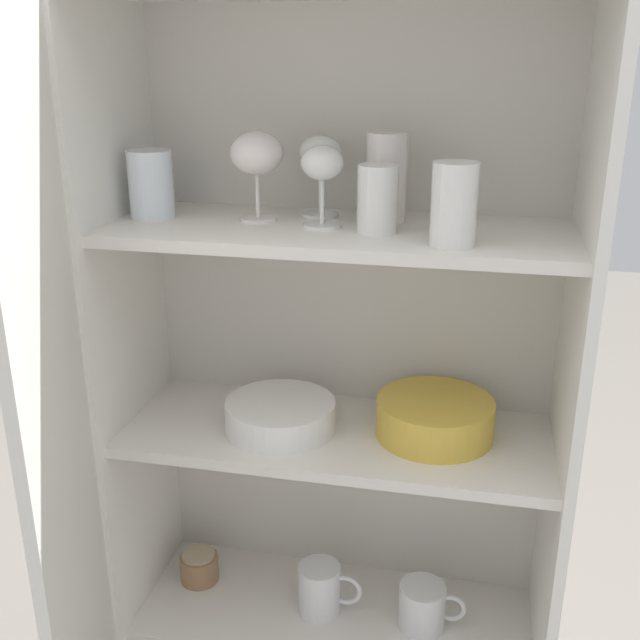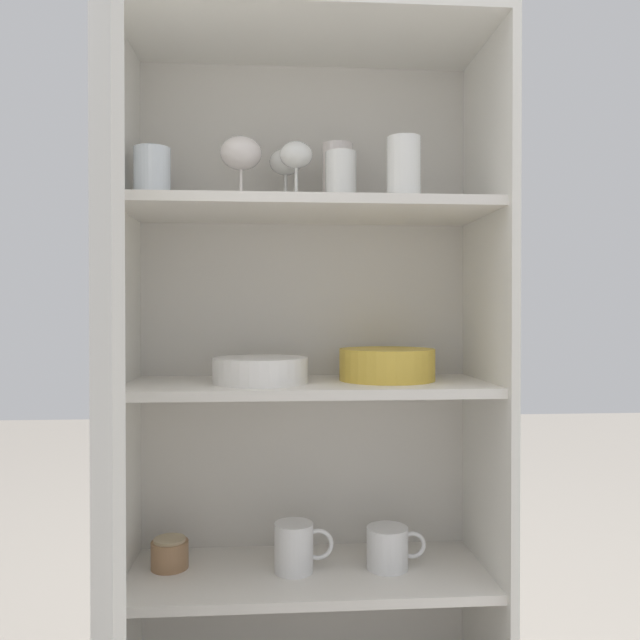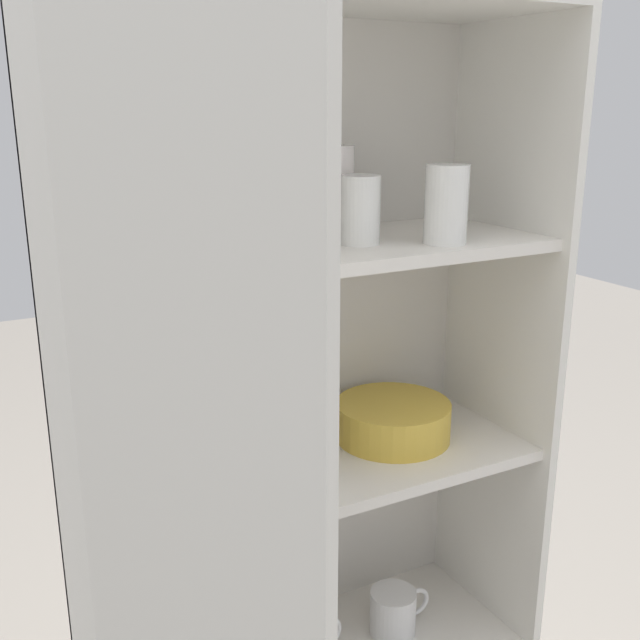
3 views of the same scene
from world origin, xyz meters
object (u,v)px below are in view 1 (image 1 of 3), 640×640
object	(u,v)px
plate_stack_white	(280,415)
storage_jar	(199,566)
mixing_bowl_large	(435,416)
coffee_mug_primary	(321,589)

from	to	relation	value
plate_stack_white	storage_jar	distance (m)	0.45
mixing_bowl_large	plate_stack_white	bearing A→B (deg)	-172.77
coffee_mug_primary	storage_jar	bearing A→B (deg)	172.12
mixing_bowl_large	storage_jar	xyz separation A→B (m)	(-0.47, 0.01, -0.41)
plate_stack_white	storage_jar	xyz separation A→B (m)	(-0.20, 0.05, -0.40)
coffee_mug_primary	storage_jar	world-z (taller)	coffee_mug_primary
plate_stack_white	mixing_bowl_large	xyz separation A→B (m)	(0.28, 0.03, 0.01)
mixing_bowl_large	coffee_mug_primary	world-z (taller)	mixing_bowl_large
plate_stack_white	mixing_bowl_large	bearing A→B (deg)	7.23
mixing_bowl_large	coffee_mug_primary	distance (m)	0.44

